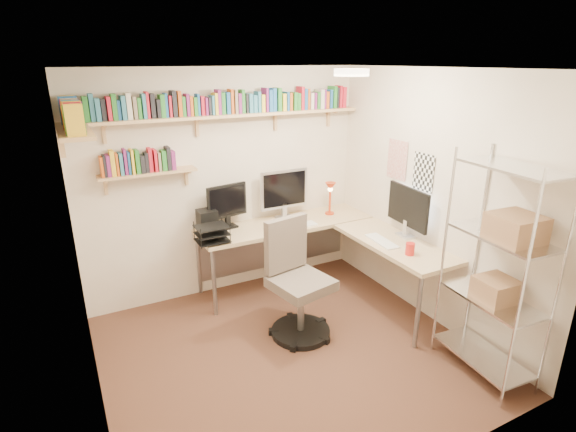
# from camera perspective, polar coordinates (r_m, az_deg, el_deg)

# --- Properties ---
(ground) EXTENTS (3.20, 3.20, 0.00)m
(ground) POSITION_cam_1_polar(r_m,az_deg,el_deg) (4.34, 0.19, -17.00)
(ground) COLOR #4D2B21
(ground) RESTS_ON ground
(room_shell) EXTENTS (3.24, 3.04, 2.52)m
(room_shell) POSITION_cam_1_polar(r_m,az_deg,el_deg) (3.64, 0.27, 3.07)
(room_shell) COLOR beige
(room_shell) RESTS_ON ground
(wall_shelves) EXTENTS (3.12, 1.09, 0.80)m
(wall_shelves) POSITION_cam_1_polar(r_m,az_deg,el_deg) (4.58, -12.56, 12.09)
(wall_shelves) COLOR tan
(wall_shelves) RESTS_ON ground
(corner_desk) EXTENTS (2.19, 2.06, 1.38)m
(corner_desk) POSITION_cam_1_polar(r_m,az_deg,el_deg) (4.97, 1.79, -1.70)
(corner_desk) COLOR tan
(corner_desk) RESTS_ON ground
(office_chair) EXTENTS (0.62, 0.62, 1.15)m
(office_chair) POSITION_cam_1_polar(r_m,az_deg,el_deg) (4.38, 1.10, -9.08)
(office_chair) COLOR black
(office_chair) RESTS_ON ground
(wire_rack) EXTENTS (0.47, 0.86, 1.91)m
(wire_rack) POSITION_cam_1_polar(r_m,az_deg,el_deg) (3.93, 25.61, -5.07)
(wire_rack) COLOR silver
(wire_rack) RESTS_ON ground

